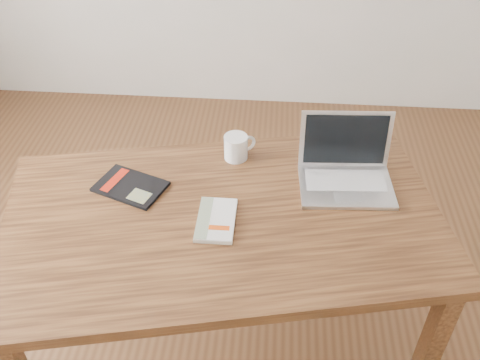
# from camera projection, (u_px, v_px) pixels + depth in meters

# --- Properties ---
(room) EXTENTS (4.04, 4.04, 2.70)m
(room) POSITION_uv_depth(u_px,v_px,m) (196.00, 51.00, 1.29)
(room) COLOR #56351D
(room) RESTS_ON ground
(desk) EXTENTS (1.54, 1.08, 0.75)m
(desk) POSITION_uv_depth(u_px,v_px,m) (224.00, 234.00, 1.78)
(desk) COLOR #533119
(desk) RESTS_ON ground
(white_guidebook) EXTENTS (0.12, 0.20, 0.02)m
(white_guidebook) POSITION_uv_depth(u_px,v_px,m) (216.00, 220.00, 1.69)
(white_guidebook) COLOR beige
(white_guidebook) RESTS_ON desk
(black_guidebook) EXTENTS (0.27, 0.22, 0.01)m
(black_guidebook) POSITION_uv_depth(u_px,v_px,m) (130.00, 186.00, 1.82)
(black_guidebook) COLOR black
(black_guidebook) RESTS_ON desk
(laptop) EXTENTS (0.33, 0.27, 0.22)m
(laptop) POSITION_uv_depth(u_px,v_px,m) (346.00, 169.00, 1.83)
(laptop) COLOR silver
(laptop) RESTS_ON desk
(coffee_mug) EXTENTS (0.11, 0.09, 0.09)m
(coffee_mug) POSITION_uv_depth(u_px,v_px,m) (237.00, 147.00, 1.93)
(coffee_mug) COLOR white
(coffee_mug) RESTS_ON desk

